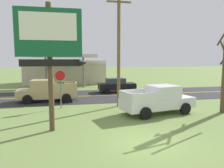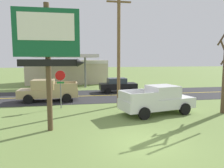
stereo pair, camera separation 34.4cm
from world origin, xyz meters
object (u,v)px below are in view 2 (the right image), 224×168
at_px(motel_sign, 48,44).
at_px(stop_sign, 60,82).
at_px(utility_pole, 119,43).
at_px(pickup_tan_on_road, 48,91).
at_px(car_black_near_lane, 118,85).
at_px(pickup_white_parked_on_lawn, 158,100).
at_px(gas_station, 68,71).

relative_size(motel_sign, stop_sign, 2.25).
bearing_deg(motel_sign, utility_pole, 47.63).
bearing_deg(pickup_tan_on_road, car_black_near_lane, 28.78).
bearing_deg(car_black_near_lane, utility_pole, -101.28).
bearing_deg(pickup_white_parked_on_lawn, pickup_tan_on_road, 143.41).
bearing_deg(pickup_tan_on_road, pickup_white_parked_on_lawn, -36.59).
height_order(utility_pole, pickup_tan_on_road, utility_pole).
height_order(gas_station, pickup_tan_on_road, gas_station).
bearing_deg(stop_sign, gas_station, 89.45).
bearing_deg(pickup_white_parked_on_lawn, stop_sign, 156.74).
bearing_deg(pickup_tan_on_road, utility_pole, -28.97).
xyz_separation_m(gas_station, pickup_white_parked_on_lawn, (6.60, -20.59, -0.98)).
xyz_separation_m(utility_pole, car_black_near_lane, (1.44, 7.23, -4.25)).
distance_m(motel_sign, pickup_tan_on_road, 9.26).
relative_size(stop_sign, car_black_near_lane, 0.70).
distance_m(stop_sign, utility_pole, 5.48).
bearing_deg(gas_station, pickup_tan_on_road, -95.71).
relative_size(stop_sign, pickup_tan_on_road, 0.57).
bearing_deg(car_black_near_lane, stop_sign, -130.26).
height_order(stop_sign, utility_pole, utility_pole).
bearing_deg(stop_sign, car_black_near_lane, 49.74).
height_order(pickup_white_parked_on_lawn, car_black_near_lane, pickup_white_parked_on_lawn).
distance_m(motel_sign, utility_pole, 7.10).
height_order(motel_sign, stop_sign, motel_sign).
bearing_deg(gas_station, car_black_near_lane, -61.24).
relative_size(utility_pole, pickup_white_parked_on_lawn, 1.72).
height_order(pickup_tan_on_road, car_black_near_lane, pickup_tan_on_road).
height_order(motel_sign, car_black_near_lane, motel_sign).
xyz_separation_m(pickup_tan_on_road, car_black_near_lane, (7.28, 4.00, -0.13)).
bearing_deg(motel_sign, pickup_tan_on_road, 97.16).
bearing_deg(car_black_near_lane, motel_sign, -116.51).
height_order(motel_sign, gas_station, motel_sign).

